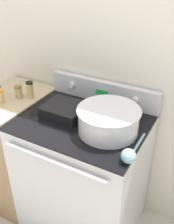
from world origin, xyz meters
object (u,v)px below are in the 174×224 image
(ladle, at_px, (129,155))
(casserole_dish, at_px, (65,109))
(mixing_bowl, at_px, (108,119))
(spice_jar_black_cap, at_px, (30,90))
(spice_jar_brown_cap, at_px, (19,92))
(spice_jar_orange_cap, at_px, (0,96))

(ladle, bearing_deg, casserole_dish, 156.56)
(mixing_bowl, height_order, ladle, mixing_bowl)
(casserole_dish, height_order, ladle, ladle)
(mixing_bowl, height_order, spice_jar_black_cap, mixing_bowl)
(casserole_dish, distance_m, spice_jar_brown_cap, 0.40)
(spice_jar_brown_cap, xyz_separation_m, spice_jar_orange_cap, (-0.06, -0.11, 0.00))
(mixing_bowl, relative_size, spice_jar_black_cap, 2.99)
(spice_jar_brown_cap, relative_size, spice_jar_orange_cap, 0.96)
(casserole_dish, distance_m, spice_jar_black_cap, 0.33)
(casserole_dish, distance_m, ladle, 0.58)
(casserole_dish, bearing_deg, spice_jar_brown_cap, 177.99)
(ladle, bearing_deg, spice_jar_brown_cap, 165.28)
(spice_jar_brown_cap, bearing_deg, spice_jar_orange_cap, -118.69)
(casserole_dish, relative_size, spice_jar_orange_cap, 2.73)
(spice_jar_brown_cap, bearing_deg, spice_jar_black_cap, 28.07)
(spice_jar_orange_cap, bearing_deg, casserole_dish, 12.28)
(spice_jar_black_cap, distance_m, spice_jar_brown_cap, 0.09)
(mixing_bowl, xyz_separation_m, ladle, (0.20, -0.18, -0.05))
(casserole_dish, relative_size, spice_jar_brown_cap, 2.85)
(casserole_dish, height_order, spice_jar_orange_cap, spice_jar_orange_cap)
(spice_jar_orange_cap, bearing_deg, mixing_bowl, 3.95)
(casserole_dish, relative_size, ladle, 0.87)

